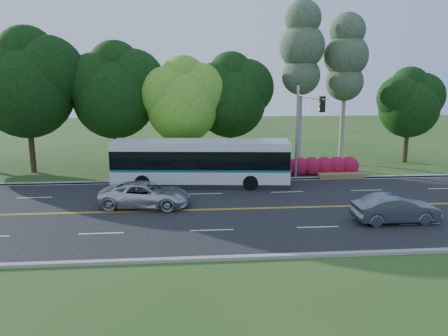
{
  "coord_description": "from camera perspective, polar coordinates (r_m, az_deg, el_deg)",
  "views": [
    {
      "loc": [
        -1.64,
        -24.44,
        7.65
      ],
      "look_at": [
        0.59,
        2.0,
        2.06
      ],
      "focal_mm": 35.0,
      "sensor_mm": 36.0,
      "label": 1
    }
  ],
  "objects": [
    {
      "name": "traffic_signal",
      "position": [
        31.08,
        10.43,
        6.2
      ],
      "size": [
        0.42,
        6.1,
        7.0
      ],
      "color": "#95979E",
      "rests_on": "ground"
    },
    {
      "name": "curb_north",
      "position": [
        32.53,
        -1.8,
        -1.58
      ],
      "size": [
        60.0,
        0.3,
        0.15
      ],
      "primitive_type": "cube",
      "color": "#9B988C",
      "rests_on": "ground"
    },
    {
      "name": "grass_verge",
      "position": [
        34.33,
        -1.97,
        -0.9
      ],
      "size": [
        60.0,
        4.0,
        0.1
      ],
      "primitive_type": "cube",
      "color": "#27511B",
      "rests_on": "ground"
    },
    {
      "name": "curb_south",
      "position": [
        18.95,
        0.55,
        -11.68
      ],
      "size": [
        60.0,
        0.3,
        0.15
      ],
      "primitive_type": "cube",
      "color": "#9B988C",
      "rests_on": "ground"
    },
    {
      "name": "sedan",
      "position": [
        24.97,
        21.52,
        -4.98
      ],
      "size": [
        4.52,
        1.67,
        1.48
      ],
      "primitive_type": "imported",
      "rotation": [
        0.0,
        0.0,
        1.59
      ],
      "color": "slate",
      "rests_on": "road"
    },
    {
      "name": "road",
      "position": [
        25.66,
        -0.95,
        -5.43
      ],
      "size": [
        60.0,
        14.0,
        0.02
      ],
      "primitive_type": "cube",
      "color": "black",
      "rests_on": "ground"
    },
    {
      "name": "transit_bus",
      "position": [
        30.84,
        -3.07,
        0.6
      ],
      "size": [
        12.54,
        3.87,
        3.23
      ],
      "rotation": [
        0.0,
        0.0,
        -0.1
      ],
      "color": "silver",
      "rests_on": "road"
    },
    {
      "name": "ground",
      "position": [
        25.66,
        -0.95,
        -5.45
      ],
      "size": [
        120.0,
        120.0,
        0.0
      ],
      "primitive_type": "plane",
      "color": "#27511B",
      "rests_on": "ground"
    },
    {
      "name": "tree_row",
      "position": [
        36.75,
        -10.48,
        10.26
      ],
      "size": [
        44.7,
        9.1,
        13.84
      ],
      "color": "#2F2215",
      "rests_on": "ground"
    },
    {
      "name": "suv",
      "position": [
        26.4,
        -10.23,
        -3.44
      ],
      "size": [
        5.62,
        3.2,
        1.48
      ],
      "primitive_type": "imported",
      "rotation": [
        0.0,
        0.0,
        1.42
      ],
      "color": "silver",
      "rests_on": "road"
    },
    {
      "name": "lane_markings",
      "position": [
        25.65,
        -1.16,
        -5.41
      ],
      "size": [
        57.6,
        13.82,
        0.0
      ],
      "color": "gold",
      "rests_on": "road"
    },
    {
      "name": "bougainvillea_hedge",
      "position": [
        34.47,
        10.11,
        0.1
      ],
      "size": [
        9.5,
        2.25,
        1.5
      ],
      "color": "maroon",
      "rests_on": "ground"
    }
  ]
}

